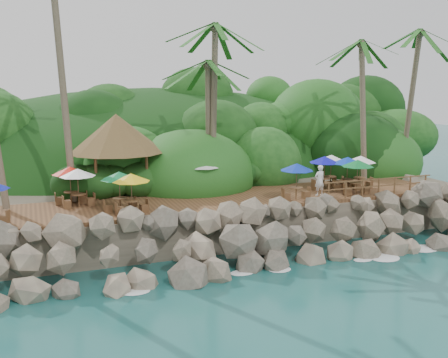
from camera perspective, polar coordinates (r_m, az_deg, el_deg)
name	(u,v)px	position (r m, az deg, el deg)	size (l,w,h in m)	color
ground	(270,274)	(24.30, 5.03, -10.38)	(140.00, 140.00, 0.00)	#19514F
land_base	(177,187)	(38.51, -5.21, -0.87)	(32.00, 25.20, 2.10)	gray
jungle_hill	(154,183)	(45.86, -7.66, -0.40)	(44.80, 28.00, 15.40)	#143811
seawall	(253,238)	(25.64, 3.15, -6.50)	(29.00, 4.00, 2.30)	gray
terrace	(224,200)	(28.95, 0.00, -2.33)	(26.00, 5.00, 0.20)	brown
jungle_foliage	(181,204)	(37.80, -4.78, -2.71)	(44.00, 16.00, 12.00)	#143811
foam_line	(267,272)	(24.54, 4.73, -10.08)	(25.20, 0.80, 0.06)	white
palms	(224,12)	(31.29, -0.03, 17.79)	(32.48, 6.82, 14.81)	brown
palapa	(117,133)	(30.38, -11.70, 4.92)	(5.46, 5.46, 4.60)	brown
dining_clusters	(228,169)	(28.43, 0.44, 1.05)	(22.33, 5.05, 2.01)	brown
railing	(379,185)	(30.86, 16.61, -0.63)	(7.20, 0.10, 1.00)	brown
waiter	(320,180)	(29.98, 10.43, -0.15)	(0.64, 0.42, 1.76)	white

